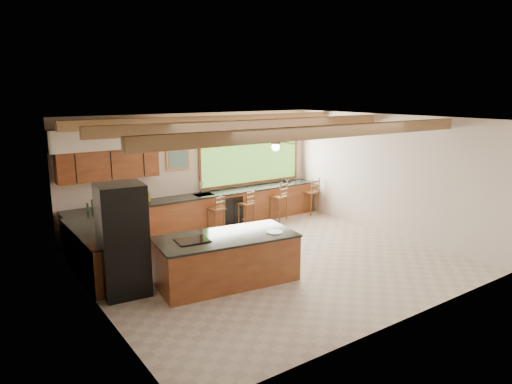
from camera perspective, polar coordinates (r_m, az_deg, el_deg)
ground at (r=9.81m, az=1.77°, el=-8.66°), size 7.20×7.20×0.00m
room_shell at (r=9.68m, az=-1.25°, el=4.61°), size 7.27×6.54×3.02m
counter_run at (r=11.33m, az=-9.20°, el=-3.44°), size 7.12×3.10×1.24m
island at (r=8.69m, az=-3.73°, el=-8.32°), size 2.74×1.55×0.92m
refrigerator at (r=8.34m, az=-16.32°, el=-5.76°), size 0.85×0.83×2.00m
bar_stool_a at (r=11.59m, az=-4.87°, el=-2.21°), size 0.42×0.42×1.03m
bar_stool_b at (r=12.06m, az=-1.08°, el=-1.55°), size 0.44×0.44×1.04m
bar_stool_c at (r=12.66m, az=3.02°, el=-0.65°), size 0.50×0.50×1.13m
bar_stool_d at (r=13.41m, az=7.06°, el=-0.07°), size 0.43×0.43×1.10m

